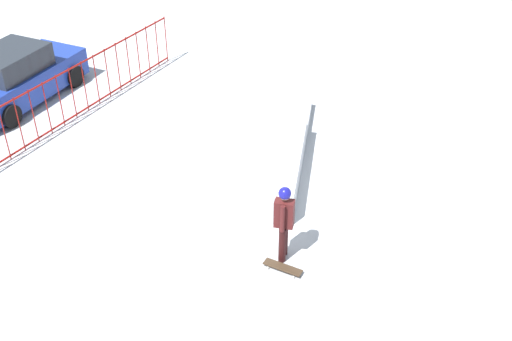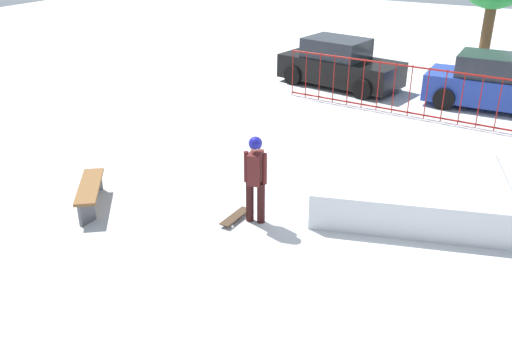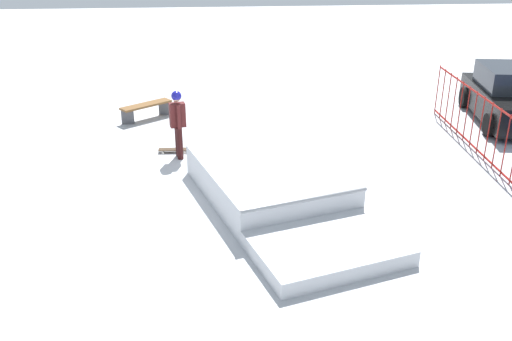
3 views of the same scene
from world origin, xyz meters
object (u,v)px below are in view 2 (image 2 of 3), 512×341
at_px(skater, 255,173).
at_px(parked_car_black, 339,65).
at_px(park_bench, 90,190).
at_px(parked_car_blue, 496,84).
at_px(skate_ramp, 432,195).
at_px(skateboard, 235,217).

distance_m(skater, parked_car_black, 9.79).
relative_size(park_bench, parked_car_blue, 0.37).
distance_m(park_bench, parked_car_black, 10.70).
bearing_deg(skater, park_bench, 96.10).
bearing_deg(skate_ramp, park_bench, -168.62).
height_order(park_bench, parked_car_blue, parked_car_blue).
distance_m(parked_car_black, parked_car_blue, 5.01).
bearing_deg(skater, parked_car_blue, -29.87).
height_order(skate_ramp, parked_car_blue, parked_car_blue).
bearing_deg(parked_car_blue, skateboard, -109.43).
xyz_separation_m(skateboard, parked_car_black, (-1.77, 9.70, 0.65)).
bearing_deg(park_bench, skateboard, 18.67).
relative_size(skater, parked_car_black, 0.40).
height_order(skate_ramp, skater, skater).
bearing_deg(park_bench, parked_car_black, 84.50).
distance_m(skateboard, parked_car_black, 9.88).
bearing_deg(skateboard, park_bench, 110.65).
distance_m(skate_ramp, parked_car_black, 8.90).
bearing_deg(skateboard, parked_car_blue, -16.41).
xyz_separation_m(skater, skateboard, (-0.36, -0.15, -0.93)).
xyz_separation_m(skate_ramp, parked_car_blue, (0.09, 7.45, 0.41)).
height_order(park_bench, parked_car_black, parked_car_black).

